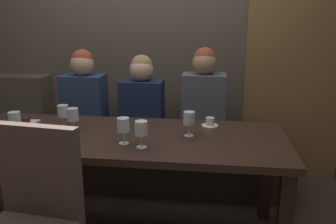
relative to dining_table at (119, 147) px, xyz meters
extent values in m
cube|color=brown|center=(0.00, 1.22, 0.85)|extent=(6.00, 0.12, 3.00)
cube|color=olive|center=(1.35, 1.15, 0.40)|extent=(0.90, 0.05, 2.10)
cube|color=#494138|center=(-1.55, 1.04, -0.18)|extent=(1.10, 0.28, 0.95)
cube|color=black|center=(-1.03, 0.35, -0.30)|extent=(0.08, 0.08, 0.69)
cube|color=black|center=(1.03, 0.35, -0.30)|extent=(0.08, 0.08, 0.69)
cube|color=#302119|center=(0.00, 0.00, 0.07)|extent=(2.20, 0.84, 0.04)
cube|color=#312A23|center=(0.00, 0.70, -0.48)|extent=(2.50, 0.40, 0.35)
cube|color=#473D33|center=(0.00, 0.70, -0.25)|extent=(2.50, 0.44, 0.10)
cube|color=brown|center=(-0.24, -0.61, 0.09)|extent=(0.44, 0.11, 0.48)
cube|color=navy|center=(-0.50, 0.69, 0.08)|extent=(0.36, 0.24, 0.57)
sphere|color=tan|center=(-0.50, 0.69, 0.46)|extent=(0.20, 0.20, 0.20)
sphere|color=brown|center=(-0.50, 0.70, 0.50)|extent=(0.18, 0.18, 0.18)
cube|color=#192342|center=(0.01, 0.73, 0.06)|extent=(0.36, 0.24, 0.53)
sphere|color=#DBB293|center=(0.01, 0.73, 0.42)|extent=(0.20, 0.20, 0.20)
sphere|color=#9E7F56|center=(0.01, 0.74, 0.45)|extent=(0.18, 0.18, 0.18)
cube|color=#4C515B|center=(0.54, 0.72, 0.10)|extent=(0.36, 0.24, 0.60)
sphere|color=tan|center=(0.54, 0.72, 0.49)|extent=(0.20, 0.20, 0.20)
sphere|color=brown|center=(0.54, 0.73, 0.52)|extent=(0.18, 0.18, 0.18)
cylinder|color=silver|center=(0.20, -0.22, 0.09)|extent=(0.06, 0.06, 0.00)
cylinder|color=silver|center=(0.20, -0.22, 0.13)|extent=(0.01, 0.01, 0.07)
cylinder|color=silver|center=(0.20, -0.22, 0.21)|extent=(0.08, 0.08, 0.08)
cylinder|color=gold|center=(0.20, -0.22, 0.18)|extent=(0.07, 0.07, 0.02)
cylinder|color=silver|center=(-0.42, 0.10, 0.09)|extent=(0.06, 0.06, 0.00)
cylinder|color=silver|center=(-0.42, 0.10, 0.13)|extent=(0.01, 0.01, 0.07)
cylinder|color=silver|center=(-0.42, 0.10, 0.21)|extent=(0.08, 0.08, 0.08)
cylinder|color=silver|center=(-0.32, 0.02, 0.09)|extent=(0.06, 0.06, 0.00)
cylinder|color=silver|center=(-0.32, 0.02, 0.13)|extent=(0.01, 0.01, 0.07)
cylinder|color=silver|center=(-0.32, 0.02, 0.21)|extent=(0.08, 0.08, 0.08)
cylinder|color=maroon|center=(-0.32, 0.02, 0.19)|extent=(0.07, 0.07, 0.04)
cylinder|color=silver|center=(0.46, 0.03, 0.09)|extent=(0.06, 0.06, 0.00)
cylinder|color=silver|center=(0.46, 0.03, 0.13)|extent=(0.01, 0.01, 0.07)
cylinder|color=silver|center=(0.46, 0.03, 0.21)|extent=(0.08, 0.08, 0.08)
cylinder|color=silver|center=(0.08, -0.17, 0.09)|extent=(0.06, 0.06, 0.00)
cylinder|color=silver|center=(0.08, -0.17, 0.13)|extent=(0.01, 0.01, 0.07)
cylinder|color=silver|center=(0.08, -0.17, 0.21)|extent=(0.08, 0.08, 0.08)
cylinder|color=silver|center=(-0.66, -0.12, 0.09)|extent=(0.06, 0.06, 0.00)
cylinder|color=silver|center=(-0.66, -0.12, 0.13)|extent=(0.01, 0.01, 0.07)
cylinder|color=silver|center=(-0.66, -0.12, 0.21)|extent=(0.08, 0.08, 0.08)
cylinder|color=white|center=(0.60, 0.27, 0.09)|extent=(0.12, 0.12, 0.01)
cylinder|color=white|center=(0.60, 0.27, 0.12)|extent=(0.06, 0.06, 0.06)
cylinder|color=brown|center=(0.60, 0.27, 0.15)|extent=(0.05, 0.05, 0.01)
cube|color=white|center=(-0.77, 0.14, 0.09)|extent=(0.19, 0.19, 0.01)
cube|color=#381E14|center=(-0.76, 0.14, 0.12)|extent=(0.08, 0.06, 0.04)
camera|label=1|loc=(0.61, -2.13, 0.82)|focal=37.18mm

